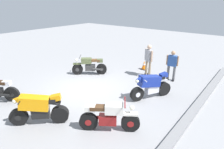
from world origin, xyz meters
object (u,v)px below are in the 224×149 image
Objects in this scene: motorcycle_olive_vintage at (90,66)px; person_in_blue_shirt at (172,64)px; motorcycle_blue_sportbike at (151,85)px; motorcycle_cream_vintage at (109,117)px; person_in_gray_shirt at (149,58)px; motorcycle_orange_sportbike at (38,108)px; traffic_cone at (144,65)px.

person_in_blue_shirt reaches higher than motorcycle_olive_vintage.
motorcycle_cream_vintage is (2.83, 0.03, -0.11)m from motorcycle_blue_sportbike.
person_in_gray_shirt is (-5.06, -1.37, 0.53)m from motorcycle_cream_vintage.
motorcycle_orange_sportbike is at bearing 73.58° from motorcycle_olive_vintage.
motorcycle_cream_vintage is at bearing 28.18° from motorcycle_blue_sportbike.
motorcycle_blue_sportbike is 2.84m from motorcycle_cream_vintage.
motorcycle_blue_sportbike is at bearing -8.67° from person_in_blue_shirt.
person_in_blue_shirt reaches higher than traffic_cone.
motorcycle_orange_sportbike is 7.09m from traffic_cone.
motorcycle_olive_vintage is 4.45m from person_in_blue_shirt.
traffic_cone is (-5.90, -2.08, -0.23)m from motorcycle_cream_vintage.
motorcycle_cream_vintage is 5.31m from person_in_blue_shirt.
motorcycle_olive_vintage is at bearing -68.00° from motorcycle_blue_sportbike.
traffic_cone is (-2.66, 1.99, -0.23)m from motorcycle_olive_vintage.
motorcycle_olive_vintage is 3.33m from traffic_cone.
motorcycle_cream_vintage is 5.27m from person_in_gray_shirt.
motorcycle_olive_vintage is 1.01× the size of person_in_blue_shirt.
motorcycle_cream_vintage is 6.26m from traffic_cone.
person_in_gray_shirt is 3.32× the size of traffic_cone.
motorcycle_orange_sportbike is 0.87× the size of person_in_gray_shirt.
motorcycle_orange_sportbike is at bearing 0.54° from motorcycle_blue_sportbike.
motorcycle_orange_sportbike is 0.84× the size of motorcycle_blue_sportbike.
traffic_cone is (-0.60, -1.94, -0.62)m from person_in_blue_shirt.
motorcycle_olive_vintage is 0.87× the size of motorcycle_blue_sportbike.
motorcycle_cream_vintage is at bearing 100.95° from motorcycle_olive_vintage.
motorcycle_olive_vintage is 0.94× the size of motorcycle_cream_vintage.
person_in_gray_shirt reaches higher than motorcycle_blue_sportbike.
motorcycle_blue_sportbike is 3.71m from traffic_cone.
motorcycle_blue_sportbike is (-4.02, 2.06, 0.00)m from motorcycle_orange_sportbike.
motorcycle_cream_vintage is at bearing -9.83° from person_in_blue_shirt.
motorcycle_cream_vintage is 0.96× the size of person_in_gray_shirt.
motorcycle_orange_sportbike is at bearing -28.06° from person_in_blue_shirt.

